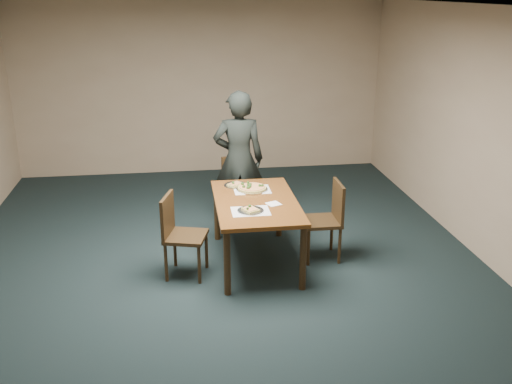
{
  "coord_description": "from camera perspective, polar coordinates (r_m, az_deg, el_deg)",
  "views": [
    {
      "loc": [
        -0.41,
        -5.4,
        2.97
      ],
      "look_at": [
        0.41,
        0.43,
        0.85
      ],
      "focal_mm": 40.0,
      "sensor_mm": 36.0,
      "label": 1
    }
  ],
  "objects": [
    {
      "name": "diner",
      "position": [
        7.32,
        -1.74,
        3.27
      ],
      "size": [
        0.67,
        0.46,
        1.78
      ],
      "primitive_type": "imported",
      "rotation": [
        0.0,
        0.0,
        3.08
      ],
      "color": "black",
      "rests_on": "ground"
    },
    {
      "name": "placemat_near",
      "position": [
        5.99,
        -0.55,
        -1.93
      ],
      "size": [
        0.4,
        0.3,
        0.0
      ],
      "primitive_type": "cube",
      "color": "white",
      "rests_on": "dining_table"
    },
    {
      "name": "napkin",
      "position": [
        6.19,
        1.77,
        -1.19
      ],
      "size": [
        0.18,
        0.18,
        0.01
      ],
      "primitive_type": "cube",
      "rotation": [
        0.0,
        0.0,
        0.36
      ],
      "color": "white",
      "rests_on": "dining_table"
    },
    {
      "name": "chair_left",
      "position": [
        6.16,
        -7.77,
        -3.86
      ],
      "size": [
        0.52,
        0.52,
        0.91
      ],
      "rotation": [
        0.0,
        0.0,
        1.3
      ],
      "color": "black",
      "rests_on": "ground"
    },
    {
      "name": "pizza_pan",
      "position": [
        6.62,
        -0.42,
        0.41
      ],
      "size": [
        0.37,
        0.37,
        0.07
      ],
      "color": "silver",
      "rests_on": "dining_table"
    },
    {
      "name": "ground",
      "position": [
        6.18,
        -3.29,
        -8.98
      ],
      "size": [
        8.0,
        8.0,
        0.0
      ],
      "primitive_type": "plane",
      "color": "black",
      "rests_on": "ground"
    },
    {
      "name": "slice_plate_far",
      "position": [
        6.76,
        -2.06,
        0.73
      ],
      "size": [
        0.28,
        0.28,
        0.06
      ],
      "color": "silver",
      "rests_on": "dining_table"
    },
    {
      "name": "dining_table",
      "position": [
        6.32,
        0.0,
        -1.64
      ],
      "size": [
        0.9,
        1.5,
        0.75
      ],
      "color": "#522B10",
      "rests_on": "ground"
    },
    {
      "name": "placemat_main",
      "position": [
        6.62,
        -0.4,
        0.23
      ],
      "size": [
        0.42,
        0.32,
        0.0
      ],
      "primitive_type": "cube",
      "color": "white",
      "rests_on": "dining_table"
    },
    {
      "name": "room_shell",
      "position": [
        5.55,
        -3.64,
        6.97
      ],
      "size": [
        8.0,
        8.0,
        8.0
      ],
      "color": "tan",
      "rests_on": "ground"
    },
    {
      "name": "slice_plate_near",
      "position": [
        5.99,
        -0.56,
        -1.81
      ],
      "size": [
        0.28,
        0.28,
        0.06
      ],
      "color": "silver",
      "rests_on": "dining_table"
    },
    {
      "name": "chair_right",
      "position": [
        6.55,
        7.22,
        -2.38
      ],
      "size": [
        0.43,
        0.43,
        0.91
      ],
      "rotation": [
        0.0,
        0.0,
        -1.58
      ],
      "color": "black",
      "rests_on": "ground"
    },
    {
      "name": "chair_far",
      "position": [
        7.46,
        -1.56,
        0.59
      ],
      "size": [
        0.54,
        0.54,
        0.91
      ],
      "rotation": [
        0.0,
        0.0,
        0.34
      ],
      "color": "black",
      "rests_on": "ground"
    }
  ]
}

